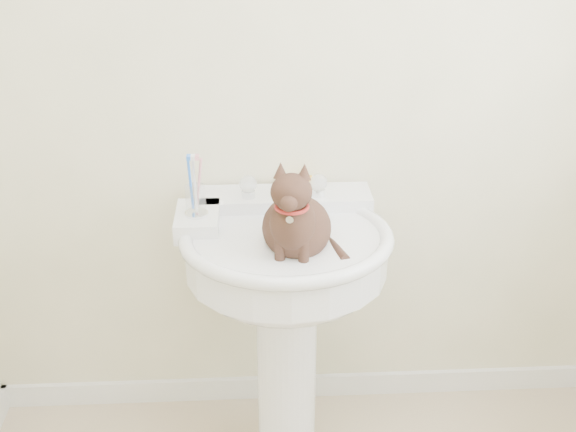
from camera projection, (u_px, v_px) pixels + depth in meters
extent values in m
cube|color=white|center=(299.00, 386.00, 2.72)|extent=(2.20, 0.02, 0.09)
cylinder|color=white|center=(287.00, 374.00, 2.33)|extent=(0.19, 0.19, 0.67)
cylinder|color=white|center=(287.00, 255.00, 2.13)|extent=(0.60, 0.60, 0.13)
ellipsoid|color=white|center=(287.00, 274.00, 2.16)|extent=(0.55, 0.48, 0.21)
torus|color=white|center=(287.00, 237.00, 2.10)|extent=(0.63, 0.63, 0.04)
cube|color=white|center=(283.00, 201.00, 2.29)|extent=(0.56, 0.15, 0.06)
cube|color=white|center=(198.00, 221.00, 2.16)|extent=(0.13, 0.20, 0.06)
cylinder|color=silver|center=(284.00, 192.00, 2.22)|extent=(0.05, 0.05, 0.05)
cylinder|color=silver|center=(284.00, 189.00, 2.16)|extent=(0.04, 0.04, 0.14)
sphere|color=white|center=(248.00, 184.00, 2.23)|extent=(0.06, 0.06, 0.06)
sphere|color=white|center=(319.00, 182.00, 2.24)|extent=(0.06, 0.06, 0.06)
cube|color=gold|center=(297.00, 183.00, 2.31)|extent=(0.10, 0.07, 0.03)
cylinder|color=silver|center=(197.00, 213.00, 2.13)|extent=(0.07, 0.07, 0.01)
cylinder|color=white|center=(196.00, 199.00, 2.11)|extent=(0.06, 0.06, 0.09)
cylinder|color=blue|center=(191.00, 184.00, 2.09)|extent=(0.01, 0.01, 0.17)
cylinder|color=white|center=(195.00, 184.00, 2.09)|extent=(0.01, 0.01, 0.17)
cylinder|color=pink|center=(199.00, 184.00, 2.09)|extent=(0.01, 0.01, 0.17)
ellipsoid|color=#4D2D23|center=(295.00, 227.00, 2.04)|extent=(0.20, 0.23, 0.18)
ellipsoid|color=#4D2D23|center=(297.00, 222.00, 1.94)|extent=(0.13, 0.12, 0.16)
ellipsoid|color=#4D2D23|center=(298.00, 192.00, 1.87)|extent=(0.11, 0.10, 0.10)
cone|color=#4D2D23|center=(286.00, 171.00, 1.86)|extent=(0.04, 0.04, 0.04)
cone|color=#4D2D23|center=(310.00, 171.00, 1.87)|extent=(0.04, 0.04, 0.04)
cylinder|color=#4D2D23|center=(330.00, 242.00, 2.09)|extent=(0.03, 0.03, 0.21)
torus|color=maroon|center=(298.00, 207.00, 1.90)|extent=(0.09, 0.09, 0.01)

